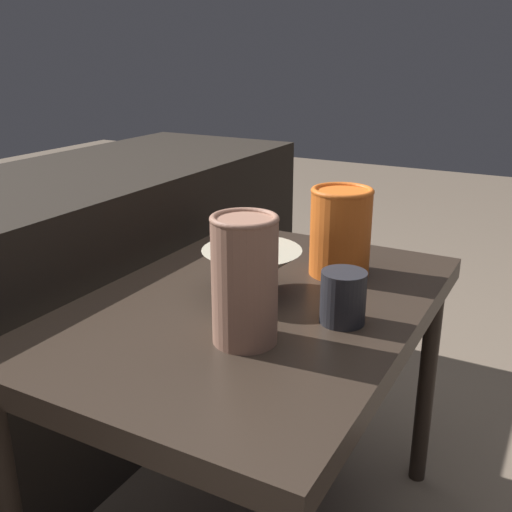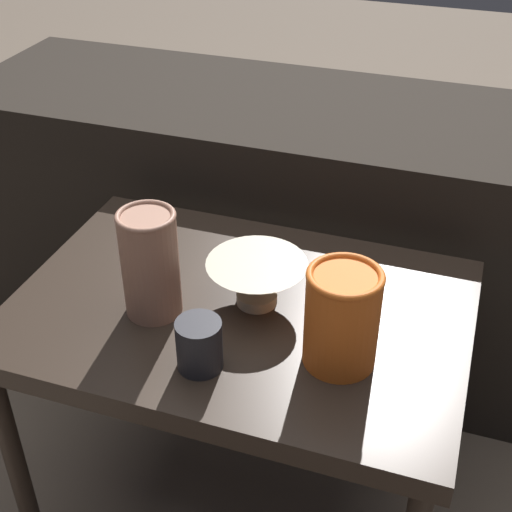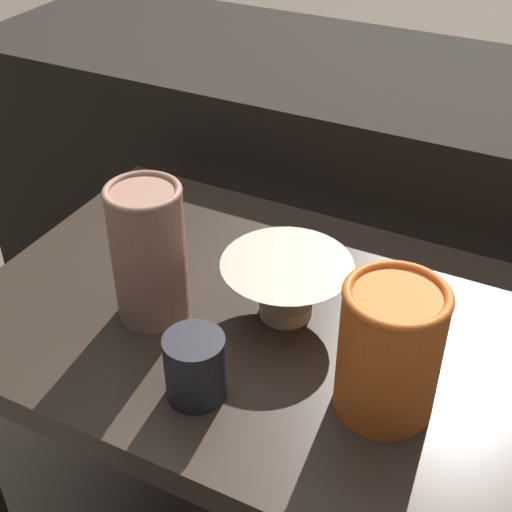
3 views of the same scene
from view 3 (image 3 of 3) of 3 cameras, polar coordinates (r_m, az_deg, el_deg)
The scene contains 6 objects.
table at distance 0.98m, azimuth 0.56°, elevation -7.17°, with size 0.77×0.53×0.52m.
couch_backdrop at distance 1.51m, azimuth 10.54°, elevation 2.56°, with size 1.76×0.50×0.65m.
bowl at distance 0.92m, azimuth 2.45°, elevation -2.27°, with size 0.17×0.17×0.08m.
vase_textured_left at distance 0.90m, azimuth -8.59°, elevation 0.33°, with size 0.10×0.10×0.19m.
vase_colorful_right at distance 0.78m, azimuth 10.65°, elevation -7.29°, with size 0.11×0.11×0.16m.
cup at distance 0.81m, azimuth -4.88°, elevation -8.84°, with size 0.07×0.07×0.08m.
Camera 3 is at (0.32, -0.64, 1.13)m, focal length 50.00 mm.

